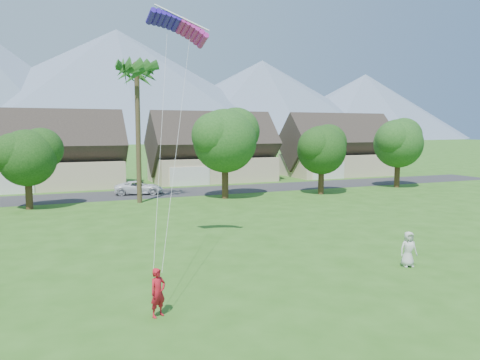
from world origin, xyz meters
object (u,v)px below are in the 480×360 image
kite_flyer (158,293)px  watcher (408,249)px  parafoil_kite (179,25)px  parked_car (139,188)px

kite_flyer → watcher: (12.35, 1.32, -0.01)m
watcher → parafoil_kite: 15.79m
kite_flyer → parafoil_kite: bearing=42.2°
parafoil_kite → kite_flyer: bearing=-105.5°
kite_flyer → parked_car: (5.21, 31.49, -0.19)m
kite_flyer → watcher: 12.42m
watcher → parked_car: size_ratio=0.35×
kite_flyer → parafoil_kite: (3.07, 7.96, 10.91)m
parafoil_kite → parked_car: bearing=90.4°
watcher → parafoil_kite: parafoil_kite is taller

